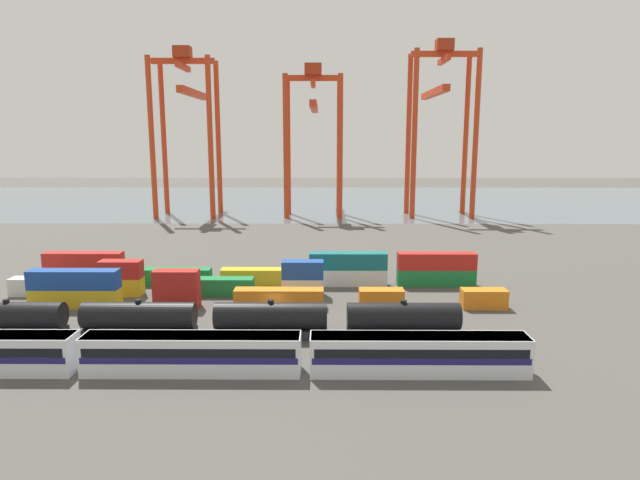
# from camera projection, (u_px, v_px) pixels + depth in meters

# --- Properties ---
(ground_plane) EXTENTS (420.00, 420.00, 0.00)m
(ground_plane) POSITION_uv_depth(u_px,v_px,m) (291.00, 252.00, 111.00)
(ground_plane) COLOR #4C4944
(harbour_water) EXTENTS (400.00, 110.00, 0.01)m
(harbour_water) POSITION_uv_depth(u_px,v_px,m) (306.00, 201.00, 201.52)
(harbour_water) COLOR slate
(harbour_water) RESTS_ON ground_plane
(passenger_train) EXTENTS (65.58, 3.14, 3.90)m
(passenger_train) POSITION_uv_depth(u_px,v_px,m) (192.00, 352.00, 53.39)
(passenger_train) COLOR silver
(passenger_train) RESTS_ON ground_plane
(freight_tank_row) EXTENTS (58.57, 3.05, 4.51)m
(freight_tank_row) POSITION_uv_depth(u_px,v_px,m) (205.00, 319.00, 63.00)
(freight_tank_row) COLOR #232326
(freight_tank_row) RESTS_ON ground_plane
(shipping_container_0) EXTENTS (12.10, 2.44, 2.60)m
(shipping_container_0) POSITION_uv_depth(u_px,v_px,m) (75.00, 298.00, 74.48)
(shipping_container_0) COLOR gold
(shipping_container_0) RESTS_ON ground_plane
(shipping_container_1) EXTENTS (12.10, 2.44, 2.60)m
(shipping_container_1) POSITION_uv_depth(u_px,v_px,m) (74.00, 279.00, 74.01)
(shipping_container_1) COLOR #1C4299
(shipping_container_1) RESTS_ON shipping_container_0
(shipping_container_2) EXTENTS (6.04, 2.44, 2.60)m
(shipping_container_2) POSITION_uv_depth(u_px,v_px,m) (177.00, 298.00, 74.39)
(shipping_container_2) COLOR #AD211C
(shipping_container_2) RESTS_ON ground_plane
(shipping_container_3) EXTENTS (6.04, 2.44, 2.60)m
(shipping_container_3) POSITION_uv_depth(u_px,v_px,m) (176.00, 280.00, 73.91)
(shipping_container_3) COLOR #AD211C
(shipping_container_3) RESTS_ON shipping_container_2
(shipping_container_4) EXTENTS (12.10, 2.44, 2.60)m
(shipping_container_4) POSITION_uv_depth(u_px,v_px,m) (279.00, 298.00, 74.29)
(shipping_container_4) COLOR orange
(shipping_container_4) RESTS_ON ground_plane
(shipping_container_5) EXTENTS (6.04, 2.44, 2.60)m
(shipping_container_5) POSITION_uv_depth(u_px,v_px,m) (381.00, 298.00, 74.19)
(shipping_container_5) COLOR orange
(shipping_container_5) RESTS_ON ground_plane
(shipping_container_6) EXTENTS (6.04, 2.44, 2.60)m
(shipping_container_6) POSITION_uv_depth(u_px,v_px,m) (484.00, 299.00, 74.09)
(shipping_container_6) COLOR orange
(shipping_container_6) RESTS_ON ground_plane
(shipping_container_7) EXTENTS (6.04, 2.44, 2.60)m
(shipping_container_7) POSITION_uv_depth(u_px,v_px,m) (32.00, 286.00, 80.25)
(shipping_container_7) COLOR silver
(shipping_container_7) RESTS_ON ground_plane
(shipping_container_8) EXTENTS (6.04, 2.44, 2.60)m
(shipping_container_8) POSITION_uv_depth(u_px,v_px,m) (122.00, 287.00, 80.16)
(shipping_container_8) COLOR gold
(shipping_container_8) RESTS_ON ground_plane
(shipping_container_9) EXTENTS (6.04, 2.44, 2.60)m
(shipping_container_9) POSITION_uv_depth(u_px,v_px,m) (121.00, 269.00, 79.68)
(shipping_container_9) COLOR #AD211C
(shipping_container_9) RESTS_ON shipping_container_8
(shipping_container_10) EXTENTS (12.10, 2.44, 2.60)m
(shipping_container_10) POSITION_uv_depth(u_px,v_px,m) (212.00, 287.00, 80.06)
(shipping_container_10) COLOR #197538
(shipping_container_10) RESTS_ON ground_plane
(shipping_container_11) EXTENTS (6.04, 2.44, 2.60)m
(shipping_container_11) POSITION_uv_depth(u_px,v_px,m) (303.00, 287.00, 79.97)
(shipping_container_11) COLOR silver
(shipping_container_11) RESTS_ON ground_plane
(shipping_container_12) EXTENTS (6.04, 2.44, 2.60)m
(shipping_container_12) POSITION_uv_depth(u_px,v_px,m) (303.00, 270.00, 79.49)
(shipping_container_12) COLOR #1C4299
(shipping_container_12) RESTS_ON shipping_container_11
(shipping_container_13) EXTENTS (12.10, 2.44, 2.60)m
(shipping_container_13) POSITION_uv_depth(u_px,v_px,m) (85.00, 277.00, 85.92)
(shipping_container_13) COLOR #AD211C
(shipping_container_13) RESTS_ON ground_plane
(shipping_container_14) EXTENTS (12.10, 2.44, 2.60)m
(shipping_container_14) POSITION_uv_depth(u_px,v_px,m) (84.00, 260.00, 85.44)
(shipping_container_14) COLOR #AD211C
(shipping_container_14) RESTS_ON shipping_container_13
(shipping_container_15) EXTENTS (12.10, 2.44, 2.60)m
(shipping_container_15) POSITION_uv_depth(u_px,v_px,m) (172.00, 277.00, 85.82)
(shipping_container_15) COLOR #197538
(shipping_container_15) RESTS_ON ground_plane
(shipping_container_16) EXTENTS (12.10, 2.44, 2.60)m
(shipping_container_16) POSITION_uv_depth(u_px,v_px,m) (260.00, 277.00, 85.72)
(shipping_container_16) COLOR gold
(shipping_container_16) RESTS_ON ground_plane
(shipping_container_17) EXTENTS (12.10, 2.44, 2.60)m
(shipping_container_17) POSITION_uv_depth(u_px,v_px,m) (348.00, 277.00, 85.63)
(shipping_container_17) COLOR silver
(shipping_container_17) RESTS_ON ground_plane
(shipping_container_18) EXTENTS (12.10, 2.44, 2.60)m
(shipping_container_18) POSITION_uv_depth(u_px,v_px,m) (348.00, 261.00, 85.15)
(shipping_container_18) COLOR #146066
(shipping_container_18) RESTS_ON shipping_container_17
(shipping_container_19) EXTENTS (12.10, 2.44, 2.60)m
(shipping_container_19) POSITION_uv_depth(u_px,v_px,m) (436.00, 277.00, 85.53)
(shipping_container_19) COLOR #197538
(shipping_container_19) RESTS_ON ground_plane
(shipping_container_20) EXTENTS (12.10, 2.44, 2.60)m
(shipping_container_20) POSITION_uv_depth(u_px,v_px,m) (437.00, 261.00, 85.05)
(shipping_container_20) COLOR #AD211C
(shipping_container_20) RESTS_ON shipping_container_19
(gantry_crane_west) EXTENTS (18.09, 35.02, 48.30)m
(gantry_crane_west) POSITION_uv_depth(u_px,v_px,m) (187.00, 115.00, 160.23)
(gantry_crane_west) COLOR red
(gantry_crane_west) RESTS_ON ground_plane
(gantry_crane_central) EXTENTS (16.99, 38.56, 43.59)m
(gantry_crane_central) POSITION_uv_depth(u_px,v_px,m) (313.00, 124.00, 161.37)
(gantry_crane_central) COLOR red
(gantry_crane_central) RESTS_ON ground_plane
(gantry_crane_east) EXTENTS (18.79, 36.32, 50.12)m
(gantry_crane_east) POSITION_uv_depth(u_px,v_px,m) (440.00, 112.00, 159.75)
(gantry_crane_east) COLOR red
(gantry_crane_east) RESTS_ON ground_plane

